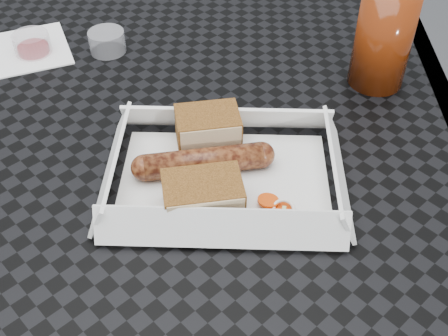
{
  "coord_description": "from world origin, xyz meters",
  "views": [
    {
      "loc": [
        0.13,
        -0.52,
        1.17
      ],
      "look_at": [
        0.11,
        -0.11,
        0.78
      ],
      "focal_mm": 45.0,
      "sensor_mm": 36.0,
      "label": 1
    }
  ],
  "objects_px": {
    "patio_table": "(140,169)",
    "food_tray": "(224,181)",
    "bratwurst": "(204,161)",
    "drink_glass": "(383,39)"
  },
  "relations": [
    {
      "from": "bratwurst",
      "to": "drink_glass",
      "type": "distance_m",
      "value": 0.28
    },
    {
      "from": "patio_table",
      "to": "food_tray",
      "type": "height_order",
      "value": "food_tray"
    },
    {
      "from": "patio_table",
      "to": "food_tray",
      "type": "xyz_separation_m",
      "value": [
        0.11,
        -0.1,
        0.08
      ]
    },
    {
      "from": "bratwurst",
      "to": "patio_table",
      "type": "bearing_deg",
      "value": 137.25
    },
    {
      "from": "patio_table",
      "to": "drink_glass",
      "type": "relative_size",
      "value": 6.4
    },
    {
      "from": "patio_table",
      "to": "drink_glass",
      "type": "height_order",
      "value": "drink_glass"
    },
    {
      "from": "patio_table",
      "to": "food_tray",
      "type": "distance_m",
      "value": 0.17
    },
    {
      "from": "patio_table",
      "to": "bratwurst",
      "type": "distance_m",
      "value": 0.15
    },
    {
      "from": "patio_table",
      "to": "food_tray",
      "type": "bearing_deg",
      "value": -40.25
    },
    {
      "from": "drink_glass",
      "to": "food_tray",
      "type": "bearing_deg",
      "value": -134.53
    }
  ]
}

